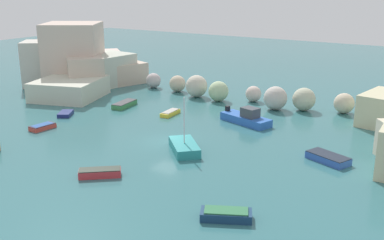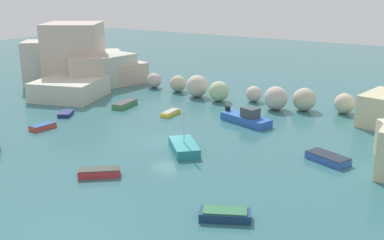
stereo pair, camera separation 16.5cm
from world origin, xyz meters
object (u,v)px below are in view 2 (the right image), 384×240
moored_boat_1 (170,113)px  moored_boat_4 (328,158)px  moored_boat_5 (125,104)px  moored_boat_6 (66,114)px  moored_boat_3 (184,147)px  channel_buoy (243,113)px  moored_boat_7 (246,118)px  moored_boat_2 (99,173)px  moored_boat_0 (225,215)px  moored_boat_8 (43,126)px

moored_boat_1 → moored_boat_4: (18.62, -4.42, 0.08)m
moored_boat_5 → moored_boat_6: size_ratio=1.44×
moored_boat_3 → moored_boat_4: bearing=-113.8°
channel_buoy → moored_boat_7: size_ratio=0.09×
moored_boat_2 → moored_boat_5: 20.25m
channel_buoy → moored_boat_2: size_ratio=0.18×
moored_boat_0 → moored_boat_6: moored_boat_0 is taller
moored_boat_5 → moored_boat_7: size_ratio=0.63×
moored_boat_4 → moored_boat_6: (-28.02, -1.90, -0.10)m
channel_buoy → moored_boat_7: (1.60, -2.48, 0.30)m
moored_boat_2 → moored_boat_5: (-11.75, 16.49, -0.01)m
moored_boat_4 → moored_boat_7: size_ratio=0.64×
channel_buoy → moored_boat_6: channel_buoy is taller
moored_boat_0 → moored_boat_5: bearing=-63.7°
moored_boat_0 → moored_boat_5: 28.49m
channel_buoy → moored_boat_0: bearing=-65.9°
moored_boat_2 → moored_boat_8: (-12.88, 5.56, -0.05)m
moored_boat_3 → moored_boat_0: bearing=-179.4°
moored_boat_5 → moored_boat_3: bearing=50.2°
moored_boat_3 → moored_boat_8: moored_boat_3 is taller
moored_boat_0 → moored_boat_3: moored_boat_3 is taller
moored_boat_5 → moored_boat_8: 11.00m
moored_boat_8 → moored_boat_1: bearing=149.9°
moored_boat_3 → moored_boat_6: bearing=37.0°
moored_boat_2 → moored_boat_6: 17.87m
moored_boat_4 → moored_boat_8: 27.02m
channel_buoy → moored_boat_4: moored_boat_4 is taller
channel_buoy → moored_boat_4: (11.84, -8.49, 0.03)m
moored_boat_0 → moored_boat_4: 12.98m
moored_boat_0 → moored_boat_1: bearing=-73.3°
channel_buoy → moored_boat_8: 20.80m
moored_boat_1 → moored_boat_8: bearing=-39.9°
channel_buoy → moored_boat_6: bearing=-147.3°
moored_boat_2 → moored_boat_7: size_ratio=0.52×
moored_boat_2 → moored_boat_3: (2.32, 7.82, 0.11)m
channel_buoy → moored_boat_2: (-1.49, -20.59, 0.03)m
moored_boat_4 → moored_boat_8: size_ratio=1.49×
moored_boat_4 → moored_boat_5: bearing=-168.7°
moored_boat_0 → moored_boat_6: bearing=-49.6°
moored_boat_3 → moored_boat_5: size_ratio=1.30×
channel_buoy → moored_boat_0: size_ratio=0.16×
moored_boat_4 → moored_boat_2: bearing=-116.5°
moored_boat_0 → moored_boat_6: 27.88m
moored_boat_6 → moored_boat_7: bearing=81.7°
moored_boat_0 → moored_boat_8: bearing=-41.3°
moored_boat_6 → moored_boat_1: bearing=91.6°
moored_boat_0 → moored_boat_2: 11.02m
moored_boat_0 → moored_boat_1: moored_boat_0 is taller
moored_boat_5 → moored_boat_6: bearing=-33.1°
moored_boat_4 → moored_boat_0: bearing=-79.1°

